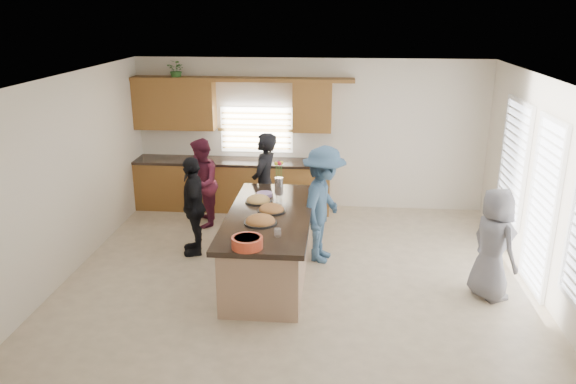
# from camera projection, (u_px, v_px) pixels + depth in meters

# --- Properties ---
(floor) EXTENTS (6.50, 6.50, 0.00)m
(floor) POSITION_uv_depth(u_px,v_px,m) (297.00, 275.00, 8.08)
(floor) COLOR beige
(floor) RESTS_ON ground
(room_shell) EXTENTS (6.52, 6.02, 2.81)m
(room_shell) POSITION_uv_depth(u_px,v_px,m) (298.00, 146.00, 7.49)
(room_shell) COLOR silver
(room_shell) RESTS_ON ground
(back_cabinetry) EXTENTS (4.08, 0.66, 2.46)m
(back_cabinetry) POSITION_uv_depth(u_px,v_px,m) (231.00, 162.00, 10.51)
(back_cabinetry) COLOR olive
(back_cabinetry) RESTS_ON ground
(right_wall_glazing) EXTENTS (0.06, 4.00, 2.25)m
(right_wall_glazing) POSITION_uv_depth(u_px,v_px,m) (545.00, 196.00, 7.26)
(right_wall_glazing) COLOR white
(right_wall_glazing) RESTS_ON ground
(island) EXTENTS (1.15, 2.70, 0.95)m
(island) POSITION_uv_depth(u_px,v_px,m) (270.00, 246.00, 7.92)
(island) COLOR tan
(island) RESTS_ON ground
(platter_front) EXTENTS (0.44, 0.44, 0.18)m
(platter_front) POSITION_uv_depth(u_px,v_px,m) (260.00, 221.00, 7.40)
(platter_front) COLOR black
(platter_front) RESTS_ON island
(platter_mid) EXTENTS (0.39, 0.39, 0.16)m
(platter_mid) POSITION_uv_depth(u_px,v_px,m) (271.00, 210.00, 7.83)
(platter_mid) COLOR black
(platter_mid) RESTS_ON island
(platter_back) EXTENTS (0.39, 0.39, 0.16)m
(platter_back) POSITION_uv_depth(u_px,v_px,m) (258.00, 200.00, 8.20)
(platter_back) COLOR black
(platter_back) RESTS_ON island
(salad_bowl) EXTENTS (0.38, 0.38, 0.13)m
(salad_bowl) POSITION_uv_depth(u_px,v_px,m) (247.00, 242.00, 6.63)
(salad_bowl) COLOR #C74024
(salad_bowl) RESTS_ON island
(clear_cup) EXTENTS (0.09, 0.09, 0.10)m
(clear_cup) POSITION_uv_depth(u_px,v_px,m) (278.00, 233.00, 6.97)
(clear_cup) COLOR white
(clear_cup) RESTS_ON island
(plate_stack) EXTENTS (0.24, 0.24, 0.05)m
(plate_stack) POSITION_uv_depth(u_px,v_px,m) (265.00, 194.00, 8.47)
(plate_stack) COLOR #C092D4
(plate_stack) RESTS_ON island
(flower_vase) EXTENTS (0.14, 0.14, 0.41)m
(flower_vase) POSITION_uv_depth(u_px,v_px,m) (279.00, 174.00, 8.88)
(flower_vase) COLOR silver
(flower_vase) RESTS_ON island
(potted_plant) EXTENTS (0.40, 0.38, 0.36)m
(potted_plant) POSITION_uv_depth(u_px,v_px,m) (177.00, 70.00, 10.15)
(potted_plant) COLOR #3D7C31
(potted_plant) RESTS_ON back_cabinetry
(woman_left_back) EXTENTS (0.55, 0.71, 1.73)m
(woman_left_back) POSITION_uv_depth(u_px,v_px,m) (265.00, 184.00, 9.33)
(woman_left_back) COLOR black
(woman_left_back) RESTS_ON ground
(woman_left_mid) EXTENTS (0.71, 0.84, 1.55)m
(woman_left_mid) POSITION_uv_depth(u_px,v_px,m) (201.00, 183.00, 9.68)
(woman_left_mid) COLOR #5C1B31
(woman_left_mid) RESTS_ON ground
(woman_left_front) EXTENTS (0.59, 0.97, 1.54)m
(woman_left_front) POSITION_uv_depth(u_px,v_px,m) (194.00, 206.00, 8.59)
(woman_left_front) COLOR black
(woman_left_front) RESTS_ON ground
(woman_right_back) EXTENTS (0.91, 1.26, 1.77)m
(woman_right_back) POSITION_uv_depth(u_px,v_px,m) (323.00, 205.00, 8.31)
(woman_right_back) COLOR #345271
(woman_right_back) RESTS_ON ground
(woman_right_front) EXTENTS (0.75, 0.87, 1.51)m
(woman_right_front) POSITION_uv_depth(u_px,v_px,m) (494.00, 244.00, 7.25)
(woman_right_front) COLOR slate
(woman_right_front) RESTS_ON ground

